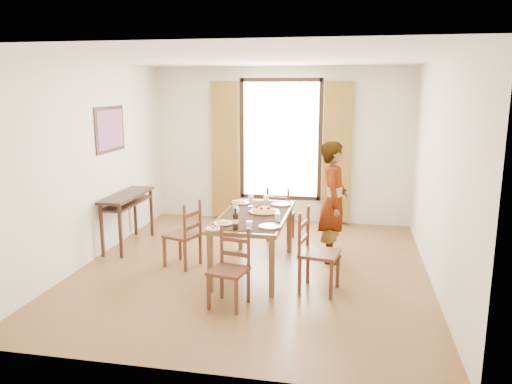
% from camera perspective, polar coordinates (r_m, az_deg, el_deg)
% --- Properties ---
extents(ground, '(5.00, 5.00, 0.00)m').
position_cam_1_polar(ground, '(6.68, -0.35, -8.72)').
color(ground, '#4E2A18').
rests_on(ground, ground).
extents(room_shell, '(4.60, 5.10, 2.74)m').
position_cam_1_polar(room_shell, '(6.43, -0.18, 4.66)').
color(room_shell, beige).
rests_on(room_shell, ground).
extents(console_table, '(0.38, 1.20, 0.80)m').
position_cam_1_polar(console_table, '(7.66, -14.50, -1.05)').
color(console_table, '#321B10').
rests_on(console_table, ground).
extents(dining_table, '(0.84, 1.72, 0.76)m').
position_cam_1_polar(dining_table, '(6.42, -0.20, -3.14)').
color(dining_table, brown).
rests_on(dining_table, ground).
extents(chair_west, '(0.50, 0.50, 0.90)m').
position_cam_1_polar(chair_west, '(6.71, -8.21, -5.00)').
color(chair_west, '#522C1B').
rests_on(chair_west, ground).
extents(chair_north, '(0.42, 0.42, 0.85)m').
position_cam_1_polar(chair_north, '(7.76, 2.78, -2.69)').
color(chair_north, '#522C1B').
rests_on(chair_north, ground).
extents(chair_south, '(0.45, 0.45, 0.86)m').
position_cam_1_polar(chair_south, '(5.50, -3.00, -8.96)').
color(chair_south, '#522C1B').
rests_on(chair_south, ground).
extents(chair_east, '(0.50, 0.50, 0.97)m').
position_cam_1_polar(chair_east, '(5.89, 6.94, -7.03)').
color(chair_east, '#522C1B').
rests_on(chair_east, ground).
extents(man, '(0.63, 0.43, 1.65)m').
position_cam_1_polar(man, '(6.84, 8.88, -1.15)').
color(man, gray).
rests_on(man, ground).
extents(plate_sw, '(0.27, 0.27, 0.05)m').
position_cam_1_polar(plate_sw, '(5.95, -3.76, -3.43)').
color(plate_sw, silver).
rests_on(plate_sw, dining_table).
extents(plate_se, '(0.27, 0.27, 0.05)m').
position_cam_1_polar(plate_se, '(5.81, 1.61, -3.80)').
color(plate_se, silver).
rests_on(plate_se, dining_table).
extents(plate_nw, '(0.27, 0.27, 0.05)m').
position_cam_1_polar(plate_nw, '(6.97, -1.82, -1.10)').
color(plate_nw, silver).
rests_on(plate_nw, dining_table).
extents(plate_ne, '(0.27, 0.27, 0.05)m').
position_cam_1_polar(plate_ne, '(6.89, 2.93, -1.27)').
color(plate_ne, silver).
rests_on(plate_ne, dining_table).
extents(pasta_platter, '(0.40, 0.40, 0.10)m').
position_cam_1_polar(pasta_platter, '(6.46, 0.94, -1.95)').
color(pasta_platter, orange).
rests_on(pasta_platter, dining_table).
extents(caprese_plate, '(0.20, 0.20, 0.04)m').
position_cam_1_polar(caprese_plate, '(5.76, -4.81, -4.04)').
color(caprese_plate, silver).
rests_on(caprese_plate, dining_table).
extents(wine_glass_a, '(0.08, 0.08, 0.18)m').
position_cam_1_polar(wine_glass_a, '(6.05, -2.22, -2.51)').
color(wine_glass_a, white).
rests_on(wine_glass_a, dining_table).
extents(wine_glass_b, '(0.08, 0.08, 0.18)m').
position_cam_1_polar(wine_glass_b, '(6.72, 1.17, -1.04)').
color(wine_glass_b, white).
rests_on(wine_glass_b, dining_table).
extents(wine_glass_c, '(0.08, 0.08, 0.18)m').
position_cam_1_polar(wine_glass_c, '(6.78, -0.59, -0.92)').
color(wine_glass_c, white).
rests_on(wine_glass_c, dining_table).
extents(tumbler_a, '(0.07, 0.07, 0.10)m').
position_cam_1_polar(tumbler_a, '(6.06, 2.49, -2.90)').
color(tumbler_a, silver).
rests_on(tumbler_a, dining_table).
extents(tumbler_b, '(0.07, 0.07, 0.10)m').
position_cam_1_polar(tumbler_b, '(6.73, -2.41, -1.39)').
color(tumbler_b, silver).
rests_on(tumbler_b, dining_table).
extents(tumbler_c, '(0.07, 0.07, 0.10)m').
position_cam_1_polar(tumbler_c, '(5.71, -0.78, -3.84)').
color(tumbler_c, silver).
rests_on(tumbler_c, dining_table).
extents(wine_bottle, '(0.07, 0.07, 0.25)m').
position_cam_1_polar(wine_bottle, '(5.70, -2.37, -3.11)').
color(wine_bottle, black).
rests_on(wine_bottle, dining_table).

